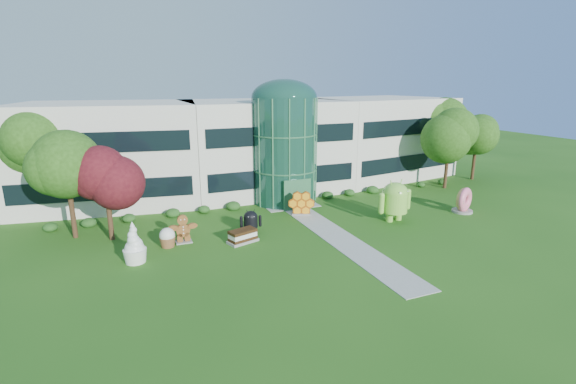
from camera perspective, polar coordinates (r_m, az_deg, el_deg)
name	(u,v)px	position (r m, az deg, el deg)	size (l,w,h in m)	color
ground	(348,244)	(30.21, 8.23, -7.09)	(140.00, 140.00, 0.00)	#215114
building	(263,145)	(44.87, -3.43, 6.46)	(46.00, 15.00, 9.30)	beige
atrium	(284,151)	(39.29, -0.51, 5.64)	(6.00, 6.00, 9.80)	#194738
walkway	(335,235)	(31.81, 6.38, -5.83)	(2.40, 20.00, 0.04)	#9E9E93
tree_red	(108,200)	(32.47, -23.42, -1.04)	(4.00, 4.00, 6.00)	#3F0C14
trees_backdrop	(280,157)	(40.32, -1.05, 4.87)	(52.00, 8.00, 8.40)	#224711
android_green	(395,198)	(35.34, 14.44, -0.85)	(3.39, 2.26, 3.84)	#87D343
android_black	(251,220)	(32.06, -5.12, -3.79)	(1.74, 1.16, 1.97)	black
donut	(463,200)	(39.77, 22.86, -0.99)	(2.19, 1.05, 2.28)	#F95E7A
gingerbread	(183,229)	(30.79, -14.17, -4.88)	(2.28, 0.88, 2.10)	brown
ice_cream_sandwich	(243,236)	(30.26, -6.21, -6.00)	(2.15, 1.08, 0.96)	black
honeycomb	(301,204)	(36.06, 1.84, -1.67)	(2.40, 0.86, 1.89)	#FF9F19
froyo	(134,243)	(28.32, -20.32, -6.50)	(1.57, 1.57, 2.70)	white
cupcake	(167,237)	(30.43, -16.18, -5.98)	(1.16, 1.16, 1.39)	white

